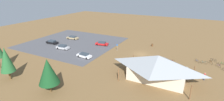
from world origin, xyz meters
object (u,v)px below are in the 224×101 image
(car_silver_inner_stall, at_px, (63,47))
(lot_sign, at_px, (117,47))
(bicycle_silver_lone_east, at_px, (149,61))
(car_black_aisle_side, at_px, (52,42))
(bicycle_yellow_back_row, at_px, (147,58))
(bicycle_purple_yard_right, at_px, (218,65))
(bicycle_orange_lone_west, at_px, (211,63))
(bicycle_green_yard_left, at_px, (222,63))
(car_tan_near_entry, at_px, (73,38))
(pine_mideast, at_px, (48,71))
(visitor_at_bikes, at_px, (204,76))
(trash_bin, at_px, (152,45))
(bicycle_white_trailside, at_px, (156,58))
(bicycle_teal_near_porch, at_px, (204,62))
(car_red_mid_lot, at_px, (102,43))
(bicycle_red_near_sign, at_px, (172,61))
(pine_center, at_px, (6,60))
(bicycle_black_edge_north, at_px, (214,60))
(bike_pavilion, at_px, (157,66))
(bicycle_blue_front_row, at_px, (197,61))
(car_white_front_row, at_px, (84,55))

(car_silver_inner_stall, bearing_deg, lot_sign, -156.80)
(bicycle_silver_lone_east, relative_size, car_black_aisle_side, 0.39)
(bicycle_silver_lone_east, bearing_deg, bicycle_yellow_back_row, -58.24)
(bicycle_purple_yard_right, distance_m, car_black_aisle_side, 53.15)
(bicycle_orange_lone_west, height_order, bicycle_green_yard_left, bicycle_orange_lone_west)
(bicycle_yellow_back_row, relative_size, bicycle_silver_lone_east, 0.98)
(car_tan_near_entry, bearing_deg, pine_mideast, 123.51)
(bicycle_yellow_back_row, bearing_deg, lot_sign, -12.66)
(bicycle_silver_lone_east, height_order, visitor_at_bikes, visitor_at_bikes)
(trash_bin, distance_m, car_silver_inner_stall, 30.67)
(bicycle_orange_lone_west, bearing_deg, bicycle_white_trailside, 14.32)
(bicycle_orange_lone_west, relative_size, bicycle_yellow_back_row, 0.99)
(car_black_aisle_side, distance_m, car_silver_inner_stall, 8.13)
(bicycle_teal_near_porch, bearing_deg, bicycle_silver_lone_east, 24.54)
(bicycle_teal_near_porch, distance_m, car_red_mid_lot, 32.49)
(bicycle_purple_yard_right, xyz_separation_m, car_tan_near_entry, (50.21, -2.72, 0.28))
(bicycle_orange_lone_west, xyz_separation_m, car_black_aisle_side, (51.17, 6.73, 0.29))
(bicycle_teal_near_porch, bearing_deg, bicycle_red_near_sign, 22.37)
(pine_center, distance_m, bicycle_black_edge_north, 52.00)
(lot_sign, distance_m, bicycle_silver_lone_east, 12.81)
(bicycle_purple_yard_right, distance_m, bicycle_red_near_sign, 11.39)
(bike_pavilion, height_order, bicycle_orange_lone_west, bike_pavilion)
(bicycle_orange_lone_west, xyz_separation_m, bicycle_red_near_sign, (9.39, 3.88, -0.02))
(bicycle_red_near_sign, height_order, car_silver_inner_stall, car_silver_inner_stall)
(car_tan_near_entry, bearing_deg, bicycle_teal_near_porch, 177.30)
(pine_mideast, relative_size, car_silver_inner_stall, 1.56)
(trash_bin, bearing_deg, bike_pavilion, 107.42)
(bike_pavilion, relative_size, lot_sign, 6.76)
(bicycle_blue_front_row, relative_size, car_tan_near_entry, 0.27)
(bicycle_teal_near_porch, xyz_separation_m, car_red_mid_lot, (32.47, -0.87, 0.32))
(visitor_at_bikes, bearing_deg, bicycle_orange_lone_west, -97.96)
(bicycle_blue_front_row, xyz_separation_m, car_red_mid_lot, (30.82, -0.59, 0.34))
(trash_bin, distance_m, car_red_mid_lot, 17.73)
(pine_center, bearing_deg, lot_sign, -114.85)
(bicycle_yellow_back_row, height_order, car_white_front_row, car_white_front_row)
(bicycle_black_edge_north, bearing_deg, bicycle_white_trailside, 21.59)
(trash_bin, height_order, car_white_front_row, car_white_front_row)
(bicycle_white_trailside, relative_size, bicycle_blue_front_row, 1.39)
(lot_sign, distance_m, pine_mideast, 27.48)
(bicycle_green_yard_left, distance_m, visitor_at_bikes, 11.98)
(lot_sign, xyz_separation_m, bicycle_white_trailside, (-12.90, 1.26, -1.04))
(bicycle_silver_lone_east, height_order, bicycle_green_yard_left, same)
(bicycle_black_edge_north, distance_m, bicycle_red_near_sign, 11.80)
(car_silver_inner_stall, bearing_deg, car_red_mid_lot, -134.35)
(bicycle_white_trailside, bearing_deg, bike_pavilion, 105.04)
(pine_center, xyz_separation_m, car_silver_inner_stall, (3.76, -20.72, -3.95))
(pine_center, bearing_deg, car_white_front_row, -111.20)
(bike_pavilion, distance_m, bicycle_green_yard_left, 21.08)
(bicycle_silver_lone_east, relative_size, car_white_front_row, 0.38)
(lot_sign, height_order, bicycle_white_trailside, lot_sign)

